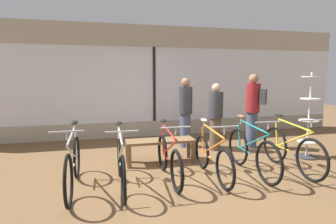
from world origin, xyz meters
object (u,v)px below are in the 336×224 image
Objects in this scene: bicycle_right at (251,152)px; bicycle_center_right at (212,157)px; bicycle_center_left at (169,159)px; customer_by_window at (216,116)px; bicycle_far_right at (291,150)px; display_bench at (160,144)px; customer_mid_floor at (185,111)px; bicycle_far_left at (73,165)px; accessory_rack at (308,123)px; bicycle_left at (121,164)px; customer_near_rack at (253,108)px.

bicycle_center_right is at bearing -178.85° from bicycle_right.
customer_by_window reaches higher than bicycle_center_left.
bicycle_center_left is 1.54m from bicycle_right.
bicycle_center_right is 0.96× the size of bicycle_far_right.
customer_mid_floor is (0.86, 1.04, 0.52)m from display_bench.
customer_mid_floor is (2.45, 2.02, 0.50)m from bicycle_far_left.
customer_by_window is 0.93× the size of customer_mid_floor.
bicycle_center_right is (2.30, -0.03, -0.04)m from bicycle_far_left.
bicycle_far_left is 1.09× the size of bicycle_center_right.
bicycle_center_left is at bearing -171.02° from accessory_rack.
customer_mid_floor is (0.91, 1.97, 0.54)m from bicycle_center_left.
customer_by_window reaches higher than bicycle_left.
bicycle_right is 0.94× the size of accessory_rack.
bicycle_right is (1.54, -0.07, 0.03)m from bicycle_center_left.
customer_near_rack is at bearing 126.85° from accessory_rack.
customer_near_rack is 1.05× the size of customer_mid_floor.
accessory_rack reaches higher than bicycle_center_right.
bicycle_left is 1.00× the size of customer_mid_floor.
customer_near_rack is at bearing 26.27° from bicycle_left.
bicycle_far_right is (1.57, -0.03, 0.04)m from bicycle_center_right.
bicycle_far_right is 1.16m from accessory_rack.
customer_near_rack reaches higher than bicycle_far_left.
bicycle_far_right is at bearing -2.89° from bicycle_center_left.
bicycle_left is 0.99× the size of bicycle_right.
bicycle_far_right is at bearing -63.58° from customer_by_window.
bicycle_right is 0.96× the size of customer_near_rack.
bicycle_center_right is 0.78m from bicycle_right.
bicycle_left is at bearing -144.70° from customer_by_window.
display_bench is at bearing 155.56° from bicycle_far_right.
bicycle_center_left is at bearing 177.39° from bicycle_right.
customer_by_window is (1.52, 1.52, 0.46)m from bicycle_center_left.
bicycle_left is at bearing -153.73° from customer_near_rack.
accessory_rack reaches higher than bicycle_left.
display_bench is at bearing 146.33° from bicycle_right.
display_bench is at bearing -166.63° from customer_near_rack.
customer_mid_floor reaches higher than bicycle_far_right.
display_bench is (0.86, 1.05, -0.00)m from bicycle_left.
bicycle_center_left is 1.01× the size of bicycle_center_right.
accessory_rack is 1.33× the size of display_bench.
bicycle_far_left is at bearing -148.46° from display_bench.
customer_near_rack is 1.14× the size of customer_by_window.
display_bench is at bearing -129.35° from customer_mid_floor.
bicycle_far_right is (3.15, 0.02, 0.01)m from bicycle_left.
bicycle_right is at bearing -161.18° from accessory_rack.
bicycle_far_right is 2.51m from display_bench.
customer_mid_floor is at bearing 124.43° from bicycle_far_right.
customer_by_window is at bearing 90.55° from bicycle_right.
bicycle_far_left is 4.38m from customer_near_rack.
customer_near_rack is (-0.74, 0.99, 0.23)m from accessory_rack.
bicycle_center_left is at bearing 2.17° from bicycle_far_left.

